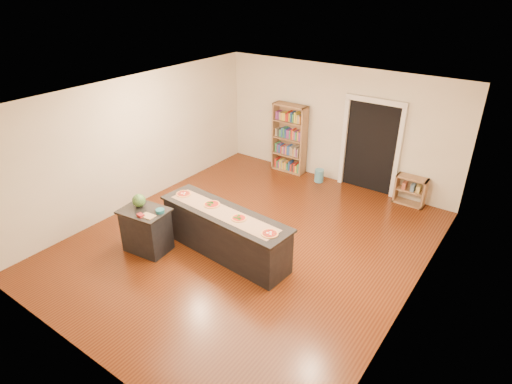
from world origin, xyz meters
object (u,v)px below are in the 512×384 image
Objects in this scene: watermelon at (139,200)px; kitchen_island at (225,233)px; side_counter at (147,230)px; bookshelf at (289,139)px; waste_bin at (319,176)px; low_shelf at (410,191)px.

kitchen_island is at bearing 25.78° from watermelon.
watermelon reaches higher than side_counter.
bookshelf is (-1.02, 3.85, 0.44)m from kitchen_island.
watermelon is at bearing -95.03° from bookshelf.
waste_bin is at bearing 72.64° from watermelon.
bookshelf is 5.46× the size of waste_bin.
kitchen_island reaches higher than waste_bin.
watermelon is (-0.40, -4.54, 0.08)m from bookshelf.
bookshelf is at bearing -179.73° from low_shelf.
kitchen_island is 4.02× the size of low_shelf.
watermelon is (-0.17, 0.05, 0.54)m from side_counter.
watermelon is (-1.38, -4.40, 0.80)m from waste_bin.
side_counter is 3.53× the size of watermelon.
side_counter is at bearing -92.86° from bookshelf.
low_shelf is at bearing 0.27° from bookshelf.
bookshelf is at bearing 80.33° from side_counter.
side_counter is at bearing -126.33° from low_shelf.
kitchen_island is 1.45m from side_counter.
watermelon is at bearing -127.99° from low_shelf.
waste_bin is 4.68m from watermelon.
side_counter is 4.62m from bookshelf.
low_shelf is at bearing 65.67° from kitchen_island.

